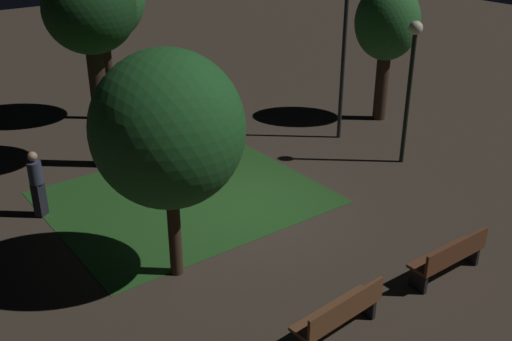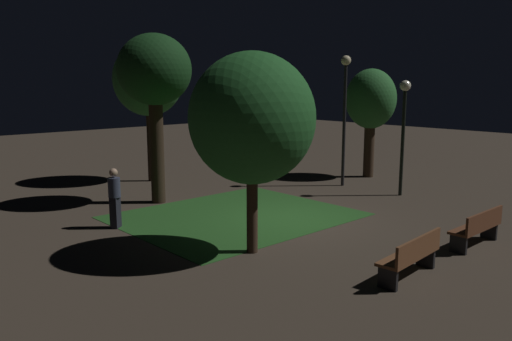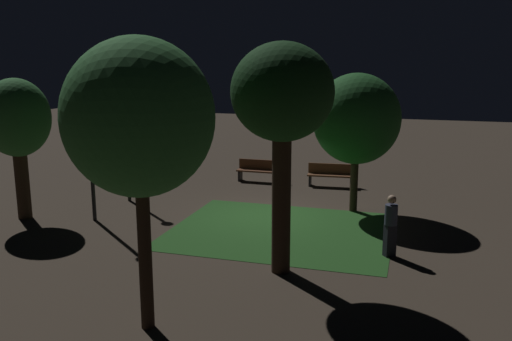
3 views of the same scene
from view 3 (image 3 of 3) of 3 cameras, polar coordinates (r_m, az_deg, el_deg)
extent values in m
plane|color=#3D3328|center=(17.34, 0.69, -4.77)|extent=(60.00, 60.00, 0.00)
cube|color=#23511E|center=(15.86, 2.69, -6.36)|extent=(6.34, 5.30, 0.01)
cube|color=brown|center=(21.27, 7.91, -0.51)|extent=(1.83, 0.62, 0.06)
cube|color=brown|center=(21.42, 7.97, 0.21)|extent=(1.80, 0.20, 0.40)
cube|color=black|center=(21.28, 10.04, -1.23)|extent=(0.11, 0.39, 0.42)
cube|color=black|center=(21.39, 5.75, -1.04)|extent=(0.11, 0.39, 0.42)
cube|color=brown|center=(21.88, 0.30, -0.04)|extent=(1.80, 0.48, 0.06)
cube|color=brown|center=(22.04, 0.45, 0.65)|extent=(1.80, 0.06, 0.40)
cube|color=black|center=(21.73, 2.32, -0.79)|extent=(0.08, 0.38, 0.42)
cube|color=black|center=(22.17, -1.68, -0.53)|extent=(0.08, 0.38, 0.42)
cylinder|color=#38281C|center=(17.84, 10.36, -0.70)|extent=(0.25, 0.25, 2.28)
ellipsoid|color=#1E5623|center=(17.53, 10.59, 5.40)|extent=(2.80, 2.80, 2.90)
cylinder|color=#2D2116|center=(12.41, 2.70, -2.95)|extent=(0.44, 0.44, 3.59)
ellipsoid|color=#143816|center=(12.02, 2.81, 8.31)|extent=(2.31, 2.31, 2.21)
cylinder|color=#38281C|center=(18.25, -23.53, -0.69)|extent=(0.42, 0.42, 2.62)
ellipsoid|color=#28662D|center=(17.97, -24.02, 5.14)|extent=(2.02, 2.02, 2.39)
cylinder|color=#2D2116|center=(10.09, -11.71, -7.80)|extent=(0.25, 0.25, 3.22)
ellipsoid|color=#28662D|center=(9.57, -12.29, 5.51)|extent=(2.65, 2.65, 2.80)
cylinder|color=black|center=(17.08, -17.12, 2.12)|extent=(0.12, 0.12, 4.46)
sphere|color=#F4E5B2|center=(16.87, -17.61, 10.11)|extent=(0.36, 0.36, 0.36)
cylinder|color=black|center=(19.21, -13.48, 2.01)|extent=(0.12, 0.12, 3.57)
sphere|color=#F2EDCC|center=(18.99, -13.76, 7.77)|extent=(0.36, 0.36, 0.36)
cube|color=black|center=(14.17, 13.97, -7.20)|extent=(0.34, 0.33, 0.84)
cylinder|color=#33384C|center=(13.97, 14.11, -4.56)|extent=(0.32, 0.32, 0.52)
sphere|color=tan|center=(13.86, 14.20, -2.98)|extent=(0.22, 0.22, 0.22)
camera|label=1|loc=(26.60, 23.78, 15.19)|focal=42.64mm
camera|label=2|loc=(26.21, 29.27, 7.89)|focal=35.59mm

